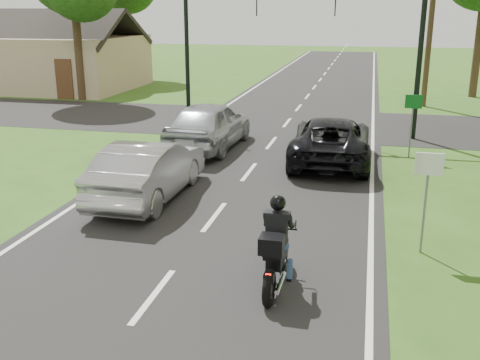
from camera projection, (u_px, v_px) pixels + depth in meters
name	position (u px, v px, depth m)	size (l,w,h in m)	color
ground	(153.00, 296.00, 9.82)	(140.00, 140.00, 0.00)	#2F5417
road	(261.00, 156.00, 19.14)	(8.00, 100.00, 0.01)	black
cross_road	(287.00, 123.00, 24.73)	(60.00, 7.00, 0.01)	black
motorcycle_rider	(276.00, 252.00, 9.93)	(0.58, 2.04, 1.76)	black
dark_suv	(331.00, 140.00, 18.22)	(2.45, 5.31, 1.48)	black
silver_sedan	(149.00, 170.00, 14.70)	(1.63, 4.69, 1.54)	#A8A7AC
silver_suv	(209.00, 125.00, 19.96)	(2.04, 5.06, 1.73)	#A4A8AC
traffic_signal	(370.00, 28.00, 20.94)	(6.38, 0.44, 6.00)	black
signal_pole_far	(187.00, 49.00, 26.84)	(0.20, 0.20, 6.00)	black
utility_pole_far	(433.00, 3.00, 27.51)	(1.60, 0.28, 10.00)	#4C3722
sign_white	(428.00, 179.00, 11.12)	(0.55, 0.07, 2.12)	slate
sign_green	(413.00, 111.00, 18.54)	(0.55, 0.07, 2.12)	slate
house	(53.00, 60.00, 35.11)	(10.20, 8.00, 4.84)	tan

